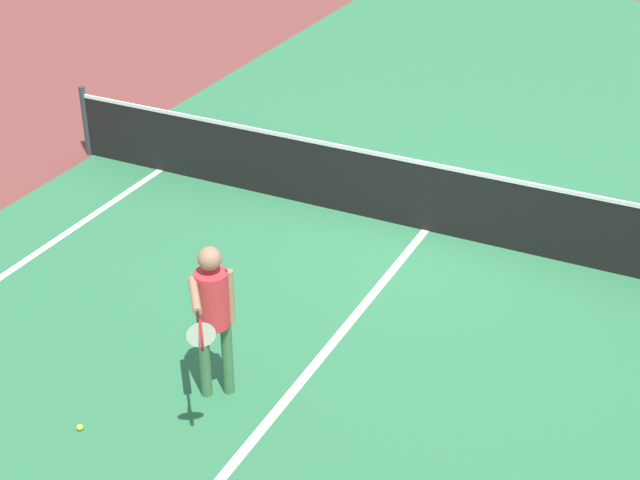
# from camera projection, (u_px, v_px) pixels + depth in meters

# --- Properties ---
(ground_plane) EXTENTS (60.00, 60.00, 0.00)m
(ground_plane) POSITION_uv_depth(u_px,v_px,m) (426.00, 230.00, 12.48)
(ground_plane) COLOR brown
(court_surface_inbounds) EXTENTS (10.62, 24.40, 0.00)m
(court_surface_inbounds) POSITION_uv_depth(u_px,v_px,m) (426.00, 230.00, 12.47)
(court_surface_inbounds) COLOR #2D7247
(court_surface_inbounds) RESTS_ON ground_plane
(line_center_service) EXTENTS (0.10, 6.40, 0.01)m
(line_center_service) POSITION_uv_depth(u_px,v_px,m) (315.00, 364.00, 9.97)
(line_center_service) COLOR white
(line_center_service) RESTS_ON ground_plane
(net) EXTENTS (10.86, 0.09, 1.07)m
(net) POSITION_uv_depth(u_px,v_px,m) (428.00, 196.00, 12.23)
(net) COLOR #33383D
(net) RESTS_ON ground_plane
(player_near) EXTENTS (0.68, 1.10, 1.66)m
(player_near) POSITION_uv_depth(u_px,v_px,m) (213.00, 307.00, 9.04)
(player_near) COLOR #3F7247
(player_near) RESTS_ON ground_plane
(tennis_ball_mid_court) EXTENTS (0.07, 0.07, 0.07)m
(tennis_ball_mid_court) POSITION_uv_depth(u_px,v_px,m) (80.00, 427.00, 9.07)
(tennis_ball_mid_court) COLOR #CCE033
(tennis_ball_mid_court) RESTS_ON ground_plane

